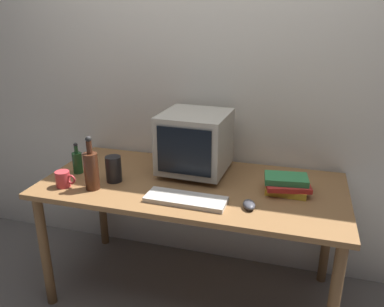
% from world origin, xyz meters
% --- Properties ---
extents(ground_plane, '(6.00, 6.00, 0.00)m').
position_xyz_m(ground_plane, '(0.00, 0.00, 0.00)').
color(ground_plane, slate).
extents(back_wall, '(4.00, 0.08, 2.50)m').
position_xyz_m(back_wall, '(0.00, 0.46, 1.25)').
color(back_wall, silver).
rests_on(back_wall, ground).
extents(desk, '(1.70, 0.79, 0.75)m').
position_xyz_m(desk, '(0.00, 0.00, 0.67)').
color(desk, olive).
rests_on(desk, ground).
extents(crt_monitor, '(0.40, 0.40, 0.37)m').
position_xyz_m(crt_monitor, '(-0.03, 0.15, 0.94)').
color(crt_monitor, '#B2AD9E').
rests_on(crt_monitor, desk).
extents(keyboard, '(0.42, 0.16, 0.02)m').
position_xyz_m(keyboard, '(0.03, -0.22, 0.76)').
color(keyboard, beige).
rests_on(keyboard, desk).
extents(computer_mouse, '(0.09, 0.11, 0.04)m').
position_xyz_m(computer_mouse, '(0.35, -0.20, 0.77)').
color(computer_mouse, '#3F3F47').
rests_on(computer_mouse, desk).
extents(bottle_tall, '(0.08, 0.08, 0.30)m').
position_xyz_m(bottle_tall, '(-0.50, -0.22, 0.87)').
color(bottle_tall, '#472314').
rests_on(bottle_tall, desk).
extents(bottle_short, '(0.06, 0.06, 0.19)m').
position_xyz_m(bottle_short, '(-0.70, -0.05, 0.82)').
color(bottle_short, '#1E4C23').
rests_on(bottle_short, desk).
extents(book_stack, '(0.26, 0.21, 0.09)m').
position_xyz_m(book_stack, '(0.52, 0.03, 0.80)').
color(book_stack, gold).
rests_on(book_stack, desk).
extents(mug, '(0.12, 0.08, 0.09)m').
position_xyz_m(mug, '(-0.67, -0.24, 0.80)').
color(mug, '#CC383D').
rests_on(mug, desk).
extents(metal_canister, '(0.09, 0.09, 0.15)m').
position_xyz_m(metal_canister, '(-0.44, -0.10, 0.83)').
color(metal_canister, black).
rests_on(metal_canister, desk).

